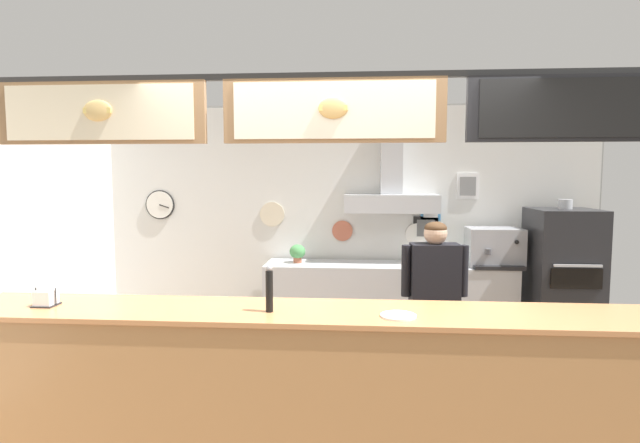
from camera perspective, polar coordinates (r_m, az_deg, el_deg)
back_wall_assembly at (r=5.83m, az=3.09°, el=0.49°), size 5.69×2.83×2.70m
service_counter at (r=3.32m, az=1.22°, el=-19.02°), size 4.64×0.61×1.09m
back_prep_counter at (r=5.75m, az=7.54°, el=-9.39°), size 2.69×0.57×0.93m
pizza_oven at (r=5.91m, az=25.39°, el=-6.26°), size 0.65×0.73×1.66m
shop_worker at (r=4.50m, az=12.62°, el=-8.93°), size 0.56×0.25×1.52m
espresso_machine at (r=5.77m, az=18.90°, el=-2.76°), size 0.57×0.47×0.41m
potted_sage at (r=5.72m, az=13.77°, el=-3.62°), size 0.15×0.15×0.20m
potted_oregano at (r=5.68m, az=-2.53°, el=-3.46°), size 0.18×0.18×0.20m
condiment_plate at (r=3.04m, az=8.74°, el=-10.36°), size 0.21×0.21×0.01m
napkin_holder at (r=3.66m, az=-28.29°, el=-7.59°), size 0.14×0.13×0.11m
pepper_grinder at (r=3.09m, az=-5.69°, el=-7.49°), size 0.04×0.04×0.28m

